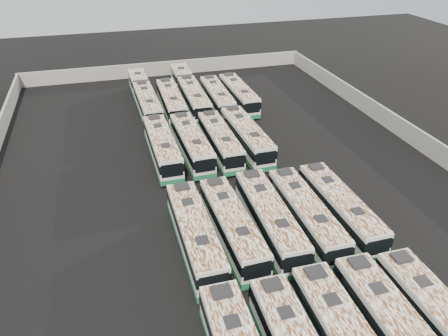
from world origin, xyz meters
TOP-DOWN VIEW (x-y plane):
  - ground at (0.00, 0.00)m, footprint 140.00×140.00m
  - perimeter_wall at (0.00, 0.00)m, footprint 45.20×73.20m
  - bus_front_far_right at (7.03, -19.40)m, footprint 2.38×11.03m
  - bus_midfront_far_left at (-5.12, -7.05)m, footprint 2.40×11.15m
  - bus_midfront_left at (-2.14, -6.85)m, footprint 2.59×10.95m
  - bus_midfront_center at (0.98, -6.80)m, footprint 2.63×11.32m
  - bus_midfront_right at (3.97, -7.05)m, footprint 2.43×11.02m
  - bus_midfront_far_right at (7.08, -6.96)m, footprint 2.40×10.98m
  - bus_midback_far_left at (-5.23, 7.91)m, footprint 2.48×11.19m
  - bus_midback_left at (-2.12, 7.90)m, footprint 2.61×11.07m
  - bus_midback_center at (0.94, 7.74)m, footprint 2.31×10.82m
  - bus_midback_right at (3.93, 7.79)m, footprint 2.65×11.40m
  - bus_back_far_left at (-5.20, 23.24)m, footprint 2.64×16.98m
  - bus_back_left at (-2.10, 20.31)m, footprint 2.53×11.09m
  - bus_back_center at (0.96, 23.38)m, footprint 2.71×17.64m
  - bus_back_right at (4.00, 20.14)m, footprint 2.57×10.96m
  - bus_back_far_right at (7.03, 20.29)m, footprint 2.42×11.03m

SIDE VIEW (x-z plane):
  - ground at x=0.00m, z-range 0.00..0.00m
  - perimeter_wall at x=0.00m, z-range 0.00..2.20m
  - bus_midback_center at x=0.94m, z-range 0.03..3.08m
  - bus_back_far_left at x=-5.20m, z-range 0.03..3.10m
  - bus_midfront_left at x=-2.14m, z-range 0.03..3.10m
  - bus_back_right at x=4.00m, z-range 0.03..3.11m
  - bus_midfront_far_right at x=7.08m, z-range 0.03..3.12m
  - bus_midfront_right at x=3.97m, z-range 0.03..3.13m
  - bus_midback_left at x=-2.12m, z-range 0.03..3.14m
  - bus_back_far_right at x=7.03m, z-range 0.03..3.14m
  - bus_front_far_right at x=7.03m, z-range 0.03..3.14m
  - bus_back_left at x=-2.10m, z-range 0.04..3.15m
  - bus_midfront_far_left at x=-5.12m, z-range 0.04..3.17m
  - bus_midback_far_left at x=-5.23m, z-range 0.04..3.18m
  - bus_midfront_center at x=0.98m, z-range 0.04..3.21m
  - bus_back_center at x=0.96m, z-range 0.03..3.23m
  - bus_midback_right at x=3.93m, z-range 0.04..3.23m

